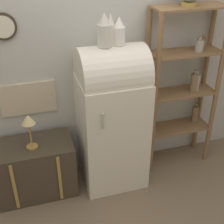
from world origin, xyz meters
TOP-DOWN VIEW (x-y plane):
  - ground_plane at (0.00, 0.00)m, footprint 12.00×12.00m
  - wall_back at (-0.01, 0.57)m, footprint 7.00×0.09m
  - refrigerator at (-0.00, 0.26)m, footprint 0.64×0.60m
  - suitcase_trunk at (-0.81, 0.29)m, footprint 0.78×0.46m
  - shelf_unit at (0.83, 0.37)m, footprint 0.76×0.31m
  - vase_left at (-0.07, 0.25)m, footprint 0.12×0.12m
  - vase_center at (-0.01, 0.28)m, footprint 0.07×0.07m
  - vase_right at (0.07, 0.27)m, footprint 0.11×0.11m
  - desk_lamp at (-0.81, 0.25)m, footprint 0.13×0.13m

SIDE VIEW (x-z plane):
  - ground_plane at x=0.00m, z-range 0.00..0.00m
  - suitcase_trunk at x=-0.81m, z-range 0.00..0.58m
  - refrigerator at x=0.00m, z-range 0.03..1.54m
  - desk_lamp at x=-0.81m, z-range 0.68..1.03m
  - shelf_unit at x=0.83m, z-range 0.11..1.89m
  - wall_back at x=-0.01m, z-range 0.00..2.70m
  - vase_right at x=0.07m, z-range 1.50..1.74m
  - vase_center at x=-0.01m, z-range 1.49..1.77m
  - vase_left at x=-0.07m, z-range 1.49..1.79m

